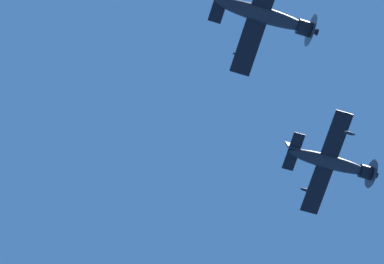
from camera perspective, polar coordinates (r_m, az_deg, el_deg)
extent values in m
ellipsoid|color=#232328|center=(69.54, 8.91, -1.94)|extent=(3.71, 6.83, 1.45)
cylinder|color=black|center=(70.59, 11.23, -2.58)|extent=(1.60, 1.33, 1.38)
cone|color=black|center=(70.83, 11.72, -2.71)|extent=(0.86, 0.90, 0.66)
cylinder|color=#3F3F47|center=(70.77, 11.61, -2.68)|extent=(2.82, 1.06, 2.99)
cube|color=black|center=(69.37, 8.76, -2.01)|extent=(8.20, 4.30, 2.91)
ellipsoid|color=#232328|center=(72.59, 7.41, -3.77)|extent=(0.62, 0.97, 0.33)
ellipsoid|color=#232328|center=(66.26, 10.23, -0.08)|extent=(0.62, 0.97, 0.33)
cube|color=black|center=(68.68, 6.64, -1.27)|extent=(3.09, 1.92, 1.09)
cube|color=#232328|center=(68.97, 6.60, -0.92)|extent=(0.85, 1.21, 1.13)
ellipsoid|color=#1E232D|center=(69.88, 9.15, -1.72)|extent=(1.38, 1.75, 0.88)
ellipsoid|color=#232328|center=(60.88, 4.56, 7.65)|extent=(3.63, 6.80, 1.68)
cylinder|color=black|center=(61.48, 7.30, 6.74)|extent=(1.59, 1.29, 1.39)
cone|color=black|center=(61.63, 7.88, 6.55)|extent=(0.85, 0.88, 0.67)
cylinder|color=#3F3F47|center=(61.59, 7.75, 6.59)|extent=(2.81, 0.96, 2.95)
cube|color=black|center=(60.72, 4.36, 7.60)|extent=(8.24, 4.32, 2.74)
ellipsoid|color=#232328|center=(63.60, 3.07, 5.05)|extent=(0.61, 0.97, 0.36)
cube|color=black|center=(60.49, 1.89, 8.55)|extent=(3.10, 1.93, 1.05)
ellipsoid|color=#1E232D|center=(61.25, 4.87, 7.83)|extent=(1.36, 1.73, 0.92)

